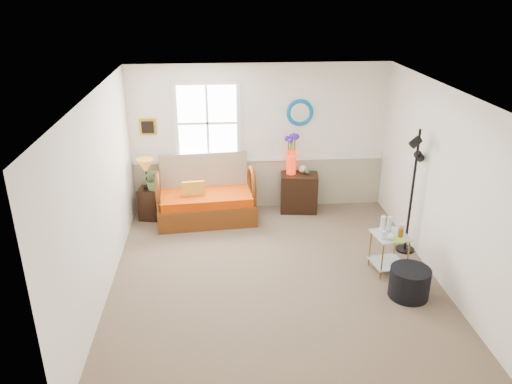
{
  "coord_description": "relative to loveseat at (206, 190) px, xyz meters",
  "views": [
    {
      "loc": [
        -0.74,
        -5.92,
        3.82
      ],
      "look_at": [
        -0.21,
        0.6,
        1.07
      ],
      "focal_mm": 35.0,
      "sensor_mm": 36.0,
      "label": 1
    }
  ],
  "objects": [
    {
      "name": "wainscot",
      "position": [
        0.97,
        0.48,
        -0.09
      ],
      "size": [
        4.46,
        0.02,
        0.9
      ],
      "primitive_type": "cube",
      "color": "tan",
      "rests_on": "walls"
    },
    {
      "name": "side_table",
      "position": [
        2.6,
        -1.92,
        -0.25
      ],
      "size": [
        0.52,
        0.52,
        0.58
      ],
      "primitive_type": null,
      "rotation": [
        0.0,
        0.0,
        0.14
      ],
      "color": "#A37A23",
      "rests_on": "floor"
    },
    {
      "name": "ottoman",
      "position": [
        2.67,
        -2.55,
        -0.34
      ],
      "size": [
        0.7,
        0.7,
        0.4
      ],
      "primitive_type": "cylinder",
      "rotation": [
        0.0,
        0.0,
        0.43
      ],
      "color": "black",
      "rests_on": "floor"
    },
    {
      "name": "table_lamp",
      "position": [
        -0.99,
        0.09,
        0.29
      ],
      "size": [
        0.35,
        0.35,
        0.54
      ],
      "primitive_type": null,
      "rotation": [
        0.0,
        0.0,
        -0.21
      ],
      "color": "#C27623",
      "rests_on": "lamp_stand"
    },
    {
      "name": "floor",
      "position": [
        0.97,
        -2.0,
        -0.54
      ],
      "size": [
        4.5,
        5.0,
        0.01
      ],
      "primitive_type": "cube",
      "color": "#806854",
      "rests_on": "ground"
    },
    {
      "name": "potted_plant",
      "position": [
        -0.87,
        0.06,
        0.18
      ],
      "size": [
        0.39,
        0.42,
        0.31
      ],
      "primitive_type": "imported",
      "rotation": [
        0.0,
        0.0,
        -0.07
      ],
      "color": "#4B7339",
      "rests_on": "lamp_stand"
    },
    {
      "name": "throw_pillow",
      "position": [
        -0.2,
        -0.07,
        0.0
      ],
      "size": [
        0.39,
        0.14,
        0.38
      ],
      "primitive_type": null,
      "rotation": [
        0.0,
        0.0,
        0.13
      ],
      "color": "#CB6904",
      "rests_on": "loveseat"
    },
    {
      "name": "flower_vase",
      "position": [
        1.51,
        0.29,
        0.52
      ],
      "size": [
        0.21,
        0.21,
        0.72
      ],
      "primitive_type": null,
      "rotation": [
        0.0,
        0.0,
        0.01
      ],
      "color": "red",
      "rests_on": "cabinet"
    },
    {
      "name": "cabinet",
      "position": [
        1.66,
        0.23,
        -0.19
      ],
      "size": [
        0.7,
        0.49,
        0.7
      ],
      "primitive_type": null,
      "rotation": [
        0.0,
        0.0,
        -0.12
      ],
      "color": "black",
      "rests_on": "floor"
    },
    {
      "name": "mirror",
      "position": [
        1.67,
        0.48,
        1.21
      ],
      "size": [
        0.47,
        0.07,
        0.47
      ],
      "primitive_type": "torus",
      "rotation": [
        1.57,
        0.0,
        0.0
      ],
      "color": "#0F82BA",
      "rests_on": "walls"
    },
    {
      "name": "chair_rail",
      "position": [
        0.97,
        0.47,
        0.38
      ],
      "size": [
        4.46,
        0.04,
        0.06
      ],
      "primitive_type": "cube",
      "color": "white",
      "rests_on": "walls"
    },
    {
      "name": "ceiling",
      "position": [
        0.97,
        -2.0,
        2.06
      ],
      "size": [
        4.5,
        5.0,
        0.01
      ],
      "primitive_type": "cube",
      "color": "white",
      "rests_on": "walls"
    },
    {
      "name": "floor_lamp",
      "position": [
        3.07,
        -1.36,
        0.43
      ],
      "size": [
        0.35,
        0.35,
        1.93
      ],
      "primitive_type": null,
      "rotation": [
        0.0,
        0.0,
        0.29
      ],
      "color": "black",
      "rests_on": "floor"
    },
    {
      "name": "picture",
      "position": [
        -0.95,
        0.48,
        1.01
      ],
      "size": [
        0.28,
        0.03,
        0.28
      ],
      "primitive_type": "cube",
      "color": "#B87C18",
      "rests_on": "walls"
    },
    {
      "name": "tabletop_items",
      "position": [
        2.61,
        -1.93,
        0.16
      ],
      "size": [
        0.44,
        0.44,
        0.24
      ],
      "primitive_type": null,
      "rotation": [
        0.0,
        0.0,
        -0.1
      ],
      "color": "silver",
      "rests_on": "side_table"
    },
    {
      "name": "loveseat",
      "position": [
        0.0,
        0.0,
        0.0
      ],
      "size": [
        1.73,
        1.08,
        1.08
      ],
      "primitive_type": null,
      "rotation": [
        0.0,
        0.0,
        0.08
      ],
      "color": "#672A0A",
      "rests_on": "floor"
    },
    {
      "name": "walls",
      "position": [
        0.97,
        -2.0,
        0.76
      ],
      "size": [
        4.51,
        5.01,
        2.6
      ],
      "color": "white",
      "rests_on": "floor"
    },
    {
      "name": "window",
      "position": [
        0.07,
        0.47,
        1.06
      ],
      "size": [
        1.14,
        0.06,
        1.44
      ],
      "primitive_type": null,
      "color": "white",
      "rests_on": "walls"
    },
    {
      "name": "lamp_stand",
      "position": [
        -0.99,
        0.12,
        -0.26
      ],
      "size": [
        0.38,
        0.38,
        0.57
      ],
      "primitive_type": null,
      "rotation": [
        0.0,
        0.0,
        -0.2
      ],
      "color": "black",
      "rests_on": "floor"
    }
  ]
}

